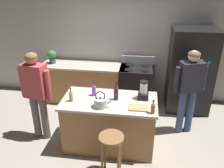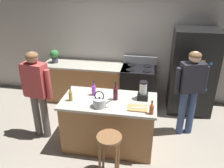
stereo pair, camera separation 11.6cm
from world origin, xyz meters
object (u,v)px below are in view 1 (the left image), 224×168
Objects in this scene: bar_stool at (111,146)px; tea_kettle at (101,102)px; kitchen_island at (110,123)px; bottle_cooking_sauce at (153,109)px; cutting_board at (138,108)px; potted_plant at (52,56)px; bottle_vinegar at (71,96)px; blender_appliance at (143,91)px; stove_range at (136,86)px; person_by_sink_right at (190,85)px; bottle_soda at (94,90)px; person_by_island_left at (36,89)px; chef_knife at (140,107)px; bottle_wine at (116,93)px; refrigerator at (190,71)px.

tea_kettle reaches higher than bar_stool.
bottle_cooking_sauce is (0.69, -0.30, 0.53)m from kitchen_island.
cutting_board is (0.35, 0.49, 0.37)m from bar_stool.
tea_kettle is at bearing -50.61° from potted_plant.
potted_plant is 1.00× the size of cutting_board.
kitchen_island is 0.92m from bottle_cooking_sauce.
bottle_cooking_sauce is at bearing -7.91° from bottle_vinegar.
blender_appliance is 1.13× the size of tea_kettle.
tea_kettle is (-0.23, 0.45, 0.43)m from bar_stool.
person_by_sink_right reaches higher than stove_range.
bottle_vinegar is (-0.32, -0.25, -0.01)m from bottle_soda.
person_by_island_left is 1.53m from potted_plant.
person_by_sink_right is at bearing -18.19° from potted_plant.
kitchen_island is at bearing -44.77° from potted_plant.
bottle_vinegar is at bearing -120.99° from stove_range.
person_by_sink_right is 5.39× the size of cutting_board.
kitchen_island is 0.62m from bottle_soda.
bar_stool is (-1.21, -1.28, -0.44)m from person_by_sink_right.
chef_knife is at bearing -137.07° from person_by_sink_right.
potted_plant is 2.54m from blender_appliance.
person_by_island_left is at bearing 165.69° from bottle_vinegar.
bottle_soda is 0.81× the size of bottle_wine.
person_by_sink_right is 7.48× the size of bottle_cooking_sauce.
tea_kettle reaches higher than bottle_cooking_sauce.
bottle_soda is 0.93× the size of tea_kettle.
potted_plant is 2.70m from chef_knife.
cutting_board is (-1.02, -1.69, 0.01)m from refrigerator.
kitchen_island is at bearing -166.24° from blender_appliance.
person_by_sink_right is 1.17m from cutting_board.
potted_plant is at bearing 161.81° from person_by_sink_right.
bottle_soda is (-0.97, 0.43, 0.02)m from bottle_cooking_sauce.
chef_knife is at bearing 150.48° from bottle_cooking_sauce.
refrigerator reaches higher than potted_plant.
bottle_vinegar is (0.96, -1.67, -0.09)m from potted_plant.
person_by_sink_right reaches higher than bar_stool.
refrigerator reaches higher than kitchen_island.
refrigerator reaches higher than blender_appliance.
bottle_cooking_sauce is 0.68m from bottle_wine.
person_by_sink_right reaches higher than bottle_cooking_sauce.
stove_range is at bearing 83.47° from bar_stool.
person_by_sink_right is at bearing 15.92° from bottle_soda.
bottle_wine is (-0.59, 0.34, 0.04)m from bottle_cooking_sauce.
refrigerator reaches higher than bottle_cooking_sauce.
bottle_vinegar reaches higher than kitchen_island.
refrigerator is 2.03m from bottle_wine.
blender_appliance is 0.34m from chef_knife.
stove_range is 2.28m from person_by_island_left.
blender_appliance is 1.22× the size of bottle_soda.
kitchen_island is 2.19× the size of bar_stool.
chef_knife is at bearing -86.17° from stove_range.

